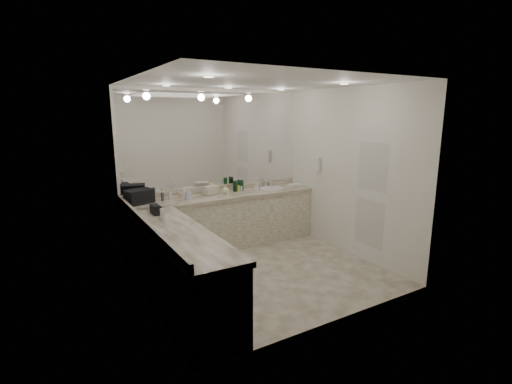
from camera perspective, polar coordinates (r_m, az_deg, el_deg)
floor at (r=5.40m, az=0.77°, el=-12.11°), size 3.20×3.20×0.00m
ceiling at (r=4.94m, az=0.86°, el=16.57°), size 3.20×3.20×0.00m
wall_back at (r=6.32m, az=-6.29°, el=3.70°), size 3.20×0.02×2.60m
wall_left at (r=4.41m, az=-17.23°, el=-0.41°), size 0.02×3.00×2.60m
wall_right at (r=5.99m, az=14.02°, el=2.95°), size 0.02×3.00×2.60m
vanity_back_base at (r=6.25m, az=-4.97°, el=-4.65°), size 3.20×0.60×0.84m
vanity_back_top at (r=6.12m, az=-5.00°, el=-0.64°), size 3.20×0.64×0.06m
vanity_left_base at (r=4.48m, az=-11.78°, el=-11.78°), size 0.60×2.40×0.84m
vanity_left_top at (r=4.32m, az=-11.91°, el=-6.28°), size 0.64×2.42×0.06m
backsplash_back at (r=6.36m, az=-6.15°, el=0.56°), size 3.20×0.04×0.10m
backsplash_left at (r=4.50m, az=-16.70°, el=-4.74°), size 0.04×3.00×0.10m
mirror_back at (r=6.26m, az=-6.35°, el=7.99°), size 3.12×0.01×1.55m
mirror_left at (r=4.34m, az=-17.46°, el=5.74°), size 0.01×2.92×1.55m
sink at (r=6.58m, az=2.43°, el=0.51°), size 0.44×0.44×0.03m
faucet at (r=6.74m, az=1.46°, el=1.44°), size 0.24×0.16×0.14m
wall_phone at (r=6.47m, az=9.41°, el=4.24°), size 0.06×0.10×0.24m
door at (r=5.69m, az=17.31°, el=-0.28°), size 0.02×0.82×2.10m
black_toiletry_bag at (r=5.72m, az=-17.51°, el=-0.63°), size 0.44×0.35×0.22m
black_bag_spill at (r=5.08m, az=-15.17°, el=-2.64°), size 0.10×0.22×0.12m
cream_cosmetic_case at (r=6.12m, az=-6.99°, el=0.24°), size 0.27×0.20×0.14m
hand_towel at (r=6.84m, az=5.89°, el=1.10°), size 0.24×0.17×0.04m
lotion_left at (r=4.79m, az=-14.19°, el=-3.34°), size 0.06×0.06×0.14m
soap_bottle_a at (r=5.90m, az=-11.02°, el=-0.11°), size 0.09×0.09×0.18m
soap_bottle_b at (r=5.80m, az=-10.42°, el=-0.32°), size 0.08×0.09×0.18m
soap_bottle_c at (r=6.14m, az=-4.71°, el=0.38°), size 0.13×0.13×0.15m
green_bottle_0 at (r=6.36m, az=-2.28°, el=1.01°), size 0.07×0.07×0.19m
green_bottle_1 at (r=6.40m, az=-2.64°, el=1.04°), size 0.06×0.06×0.18m
green_bottle_2 at (r=6.31m, az=-3.27°, el=0.90°), size 0.07×0.07×0.18m
amenity_bottle_0 at (r=6.31m, az=-2.68°, el=0.54°), size 0.04×0.04×0.10m
amenity_bottle_1 at (r=6.10m, az=-4.34°, el=-0.01°), size 0.05×0.05×0.08m
amenity_bottle_2 at (r=6.24m, az=-4.94°, el=0.17°), size 0.05×0.05×0.06m
amenity_bottle_3 at (r=5.81m, az=-14.19°, el=-0.73°), size 0.05×0.05×0.12m
amenity_bottle_4 at (r=5.99m, az=-11.61°, el=-0.41°), size 0.06×0.06×0.09m
amenity_bottle_5 at (r=6.46m, az=-0.10°, el=0.67°), size 0.05×0.05×0.07m
amenity_bottle_6 at (r=6.18m, az=-2.27°, el=0.36°), size 0.04×0.04×0.12m
amenity_bottle_7 at (r=5.91m, az=-13.12°, el=-0.54°), size 0.05×0.05×0.11m
amenity_bottle_8 at (r=6.38m, az=0.21°, el=0.77°), size 0.05×0.05×0.13m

